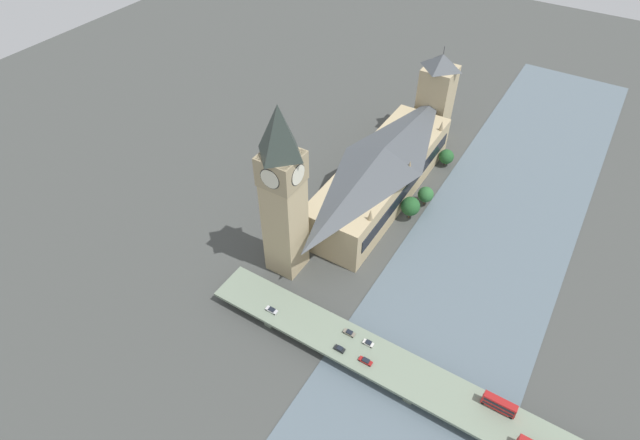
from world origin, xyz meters
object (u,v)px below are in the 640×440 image
at_px(victoria_tower, 436,97).
at_px(car_northbound_lead, 366,361).
at_px(car_northbound_mid, 349,333).
at_px(car_southbound_mid, 368,343).
at_px(clock_tower, 283,191).
at_px(road_bridge, 417,380).
at_px(parliament_hall, 382,172).
at_px(double_decker_bus_mid, 499,404).
at_px(car_southbound_lead, 340,349).
at_px(car_northbound_tail, 272,310).

relative_size(victoria_tower, car_northbound_lead, 10.56).
distance_m(car_northbound_mid, car_southbound_mid, 7.63).
relative_size(clock_tower, road_bridge, 0.47).
xyz_separation_m(car_northbound_lead, car_northbound_mid, (10.06, -6.75, -0.02)).
height_order(parliament_hall, victoria_tower, victoria_tower).
xyz_separation_m(road_bridge, car_northbound_mid, (27.27, -3.34, 1.66)).
xyz_separation_m(clock_tower, car_southbound_mid, (-47.02, 19.23, -33.76)).
distance_m(double_decker_bus_mid, car_northbound_lead, 43.16).
bearing_deg(car_northbound_lead, parliament_hall, -66.37).
xyz_separation_m(car_northbound_lead, car_southbound_mid, (2.44, -6.60, -0.04)).
xyz_separation_m(parliament_hall, double_decker_bus_mid, (-79.54, 77.33, -5.90)).
bearing_deg(car_northbound_lead, road_bridge, -168.81).
distance_m(car_southbound_lead, car_southbound_mid, 10.20).
height_order(car_northbound_mid, car_southbound_mid, car_northbound_mid).
relative_size(double_decker_bus_mid, car_southbound_mid, 2.75).
bearing_deg(car_southbound_mid, car_northbound_mid, -1.13).
distance_m(clock_tower, car_northbound_tail, 43.60).
height_order(parliament_hall, car_northbound_mid, parliament_hall).
distance_m(clock_tower, car_northbound_lead, 65.19).
bearing_deg(clock_tower, victoria_tower, -95.91).
relative_size(road_bridge, car_northbound_mid, 37.61).
bearing_deg(car_southbound_lead, double_decker_bus_mid, -171.38).
bearing_deg(victoria_tower, double_decker_bus_mid, 120.03).
bearing_deg(car_southbound_mid, road_bridge, 170.77).
relative_size(victoria_tower, car_southbound_lead, 13.08).
distance_m(road_bridge, car_southbound_lead, 27.29).
height_order(car_northbound_mid, car_southbound_lead, car_northbound_mid).
distance_m(parliament_hall, clock_tower, 65.51).
relative_size(victoria_tower, car_southbound_mid, 13.05).
height_order(victoria_tower, car_southbound_lead, victoria_tower).
height_order(clock_tower, road_bridge, clock_tower).
bearing_deg(victoria_tower, car_northbound_lead, 104.35).
distance_m(victoria_tower, road_bridge, 152.91).
distance_m(victoria_tower, car_southbound_lead, 149.16).
xyz_separation_m(victoria_tower, double_decker_bus_mid, (-79.59, 137.69, -15.26)).
height_order(double_decker_bus_mid, car_northbound_lead, double_decker_bus_mid).
relative_size(road_bridge, car_southbound_mid, 41.44).
xyz_separation_m(victoria_tower, car_southbound_lead, (-27.37, 145.60, -17.31)).
distance_m(double_decker_bus_mid, car_southbound_lead, 52.86).
xyz_separation_m(victoria_tower, car_southbound_mid, (-34.68, 138.49, -17.25)).
distance_m(victoria_tower, car_northbound_lead, 150.74).
relative_size(car_northbound_lead, car_northbound_mid, 1.12).
xyz_separation_m(parliament_hall, car_northbound_mid, (-27.00, 77.98, -7.87)).
xyz_separation_m(road_bridge, car_southbound_lead, (26.96, 3.92, 1.59)).
bearing_deg(car_northbound_mid, parliament_hall, -70.90).
relative_size(car_northbound_mid, car_northbound_tail, 0.92).
bearing_deg(clock_tower, car_southbound_mid, 157.75).
bearing_deg(parliament_hall, victoria_tower, -89.95).
relative_size(clock_tower, car_northbound_tail, 16.29).
bearing_deg(double_decker_bus_mid, car_southbound_lead, 8.62).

